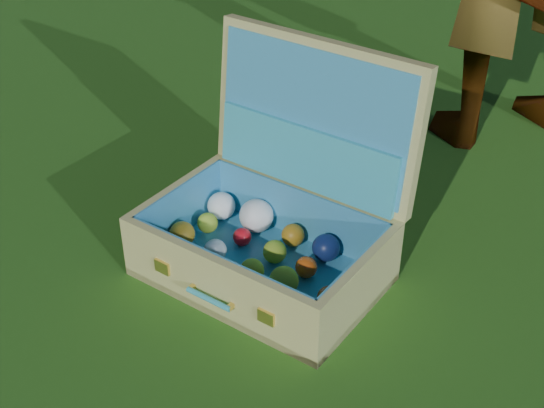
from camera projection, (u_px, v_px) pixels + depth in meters
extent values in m
plane|color=#215114|center=(318.00, 263.00, 1.86)|extent=(60.00, 60.00, 0.00)
sphere|color=#3D609E|center=(163.00, 251.00, 1.85)|extent=(0.06, 0.06, 0.06)
cube|color=tan|center=(262.00, 273.00, 1.81)|extent=(0.62, 0.50, 0.02)
cube|color=tan|center=(216.00, 288.00, 1.65)|extent=(0.53, 0.17, 0.16)
cube|color=tan|center=(302.00, 215.00, 1.89)|extent=(0.53, 0.17, 0.16)
cube|color=tan|center=(177.00, 213.00, 1.90)|extent=(0.11, 0.32, 0.16)
cube|color=tan|center=(359.00, 291.00, 1.64)|extent=(0.11, 0.32, 0.16)
cube|color=teal|center=(262.00, 269.00, 1.80)|extent=(0.57, 0.45, 0.01)
cube|color=teal|center=(219.00, 281.00, 1.66)|extent=(0.49, 0.14, 0.14)
cube|color=teal|center=(299.00, 214.00, 1.87)|extent=(0.49, 0.14, 0.14)
cube|color=teal|center=(181.00, 211.00, 1.88)|extent=(0.09, 0.31, 0.14)
cube|color=teal|center=(354.00, 286.00, 1.64)|extent=(0.09, 0.31, 0.14)
cube|color=tan|center=(316.00, 115.00, 1.77)|extent=(0.54, 0.22, 0.36)
cube|color=teal|center=(311.00, 117.00, 1.76)|extent=(0.50, 0.18, 0.32)
cube|color=#37A3B4|center=(306.00, 158.00, 1.80)|extent=(0.48, 0.17, 0.15)
cube|color=#F2C659|center=(162.00, 267.00, 1.71)|extent=(0.04, 0.02, 0.03)
cube|color=#F2C659|center=(266.00, 317.00, 1.58)|extent=(0.04, 0.02, 0.03)
cylinder|color=#37A3B4|center=(209.00, 299.00, 1.64)|extent=(0.12, 0.04, 0.01)
cube|color=#F2C659|center=(192.00, 288.00, 1.67)|extent=(0.01, 0.02, 0.01)
cube|color=#F2C659|center=(230.00, 307.00, 1.62)|extent=(0.01, 0.02, 0.01)
sphere|color=#C0AF87|center=(159.00, 248.00, 1.80)|extent=(0.08, 0.08, 0.08)
sphere|color=#ABC730|center=(200.00, 265.00, 1.76)|extent=(0.06, 0.06, 0.06)
sphere|color=#C0AF87|center=(236.00, 284.00, 1.71)|extent=(0.06, 0.06, 0.06)
sphere|color=red|center=(264.00, 305.00, 1.66)|extent=(0.04, 0.04, 0.04)
sphere|color=navy|center=(306.00, 318.00, 1.62)|extent=(0.05, 0.05, 0.05)
sphere|color=#BE8219|center=(182.00, 234.00, 1.86)|extent=(0.06, 0.06, 0.06)
sphere|color=silver|center=(215.00, 250.00, 1.81)|extent=(0.06, 0.06, 0.06)
sphere|color=#ABC730|center=(252.00, 271.00, 1.75)|extent=(0.06, 0.06, 0.06)
sphere|color=#ABC730|center=(284.00, 281.00, 1.71)|extent=(0.07, 0.07, 0.07)
sphere|color=#D65212|center=(329.00, 299.00, 1.67)|extent=(0.06, 0.06, 0.06)
sphere|color=#ABC730|center=(208.00, 223.00, 1.91)|extent=(0.05, 0.05, 0.05)
sphere|color=red|center=(242.00, 237.00, 1.87)|extent=(0.05, 0.05, 0.05)
sphere|color=#ABC730|center=(275.00, 252.00, 1.81)|extent=(0.06, 0.06, 0.06)
sphere|color=#D65212|center=(306.00, 267.00, 1.76)|extent=(0.05, 0.05, 0.05)
sphere|color=#D65212|center=(349.00, 285.00, 1.71)|extent=(0.05, 0.05, 0.05)
sphere|color=silver|center=(221.00, 206.00, 1.96)|extent=(0.07, 0.07, 0.07)
sphere|color=silver|center=(256.00, 216.00, 1.91)|extent=(0.09, 0.09, 0.09)
sphere|color=#BE8219|center=(293.00, 235.00, 1.86)|extent=(0.06, 0.06, 0.06)
sphere|color=navy|center=(326.00, 248.00, 1.81)|extent=(0.07, 0.07, 0.07)
sphere|color=#ABC730|center=(368.00, 265.00, 1.77)|extent=(0.06, 0.06, 0.06)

